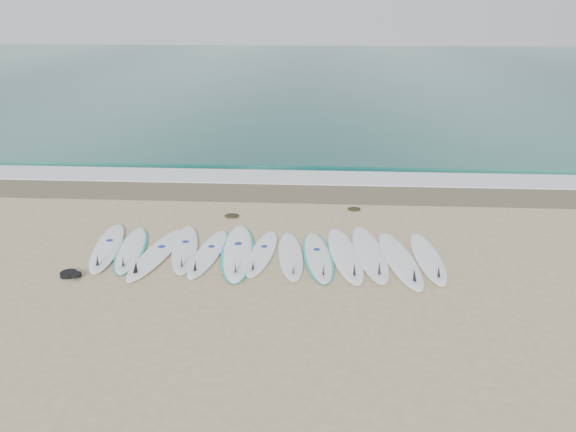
# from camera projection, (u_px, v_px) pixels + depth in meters

# --- Properties ---
(ground) EXTENTS (120.00, 120.00, 0.00)m
(ground) POSITION_uv_depth(u_px,v_px,m) (264.00, 254.00, 11.80)
(ground) COLOR tan
(ocean) EXTENTS (120.00, 55.00, 0.03)m
(ocean) POSITION_uv_depth(u_px,v_px,m) (307.00, 72.00, 42.10)
(ocean) COLOR #1B574C
(ocean) RESTS_ON ground
(wet_sand_band) EXTENTS (120.00, 1.80, 0.01)m
(wet_sand_band) POSITION_uv_depth(u_px,v_px,m) (278.00, 192.00, 15.63)
(wet_sand_band) COLOR brown
(wet_sand_band) RESTS_ON ground
(foam_band) EXTENTS (120.00, 1.40, 0.04)m
(foam_band) POSITION_uv_depth(u_px,v_px,m) (282.00, 177.00, 16.93)
(foam_band) COLOR silver
(foam_band) RESTS_ON ground
(wave_crest) EXTENTS (120.00, 1.00, 0.10)m
(wave_crest) POSITION_uv_depth(u_px,v_px,m) (285.00, 163.00, 18.31)
(wave_crest) COLOR #1B574C
(wave_crest) RESTS_ON ground
(surfboard_0) EXTENTS (0.97, 2.69, 0.34)m
(surfboard_0) POSITION_uv_depth(u_px,v_px,m) (107.00, 248.00, 11.97)
(surfboard_0) COLOR white
(surfboard_0) RESTS_ON ground
(surfboard_1) EXTENTS (0.95, 2.50, 0.31)m
(surfboard_1) POSITION_uv_depth(u_px,v_px,m) (131.00, 250.00, 11.91)
(surfboard_1) COLOR white
(surfboard_1) RESTS_ON ground
(surfboard_2) EXTENTS (0.90, 2.73, 0.34)m
(surfboard_2) POSITION_uv_depth(u_px,v_px,m) (155.00, 254.00, 11.65)
(surfboard_2) COLOR white
(surfboard_2) RESTS_ON ground
(surfboard_3) EXTENTS (0.96, 2.63, 0.33)m
(surfboard_3) POSITION_uv_depth(u_px,v_px,m) (185.00, 249.00, 11.91)
(surfboard_3) COLOR white
(surfboard_3) RESTS_ON ground
(surfboard_4) EXTENTS (0.73, 2.50, 0.32)m
(surfboard_4) POSITION_uv_depth(u_px,v_px,m) (207.00, 254.00, 11.70)
(surfboard_4) COLOR white
(surfboard_4) RESTS_ON ground
(surfboard_5) EXTENTS (1.00, 2.99, 0.37)m
(surfboard_5) POSITION_uv_depth(u_px,v_px,m) (238.00, 252.00, 11.79)
(surfboard_5) COLOR white
(surfboard_5) RESTS_ON ground
(surfboard_6) EXTENTS (0.73, 2.42, 0.31)m
(surfboard_6) POSITION_uv_depth(u_px,v_px,m) (261.00, 253.00, 11.72)
(surfboard_6) COLOR white
(surfboard_6) RESTS_ON ground
(surfboard_7) EXTENTS (0.76, 2.46, 0.31)m
(surfboard_7) POSITION_uv_depth(u_px,v_px,m) (291.00, 256.00, 11.60)
(surfboard_7) COLOR white
(surfboard_7) RESTS_ON ground
(surfboard_8) EXTENTS (0.89, 2.55, 0.32)m
(surfboard_8) POSITION_uv_depth(u_px,v_px,m) (318.00, 257.00, 11.58)
(surfboard_8) COLOR white
(surfboard_8) RESTS_ON ground
(surfboard_9) EXTENTS (0.96, 2.86, 0.36)m
(surfboard_9) POSITION_uv_depth(u_px,v_px,m) (346.00, 255.00, 11.61)
(surfboard_9) COLOR white
(surfboard_9) RESTS_ON ground
(surfboard_10) EXTENTS (0.87, 2.93, 0.37)m
(surfboard_10) POSITION_uv_depth(u_px,v_px,m) (370.00, 254.00, 11.68)
(surfboard_10) COLOR white
(surfboard_10) RESTS_ON ground
(surfboard_11) EXTENTS (0.95, 2.86, 0.36)m
(surfboard_11) POSITION_uv_depth(u_px,v_px,m) (401.00, 260.00, 11.39)
(surfboard_11) COLOR white
(surfboard_11) RESTS_ON ground
(surfboard_12) EXTENTS (0.64, 2.57, 0.33)m
(surfboard_12) POSITION_uv_depth(u_px,v_px,m) (428.00, 258.00, 11.48)
(surfboard_12) COLOR white
(surfboard_12) RESTS_ON ground
(seaweed_near) EXTENTS (0.36, 0.28, 0.07)m
(seaweed_near) POSITION_uv_depth(u_px,v_px,m) (232.00, 216.00, 13.85)
(seaweed_near) COLOR black
(seaweed_near) RESTS_ON ground
(seaweed_far) EXTENTS (0.34, 0.26, 0.07)m
(seaweed_far) POSITION_uv_depth(u_px,v_px,m) (354.00, 209.00, 14.30)
(seaweed_far) COLOR black
(seaweed_far) RESTS_ON ground
(leash_coil) EXTENTS (0.46, 0.36, 0.11)m
(leash_coil) POSITION_uv_depth(u_px,v_px,m) (70.00, 274.00, 10.83)
(leash_coil) COLOR black
(leash_coil) RESTS_ON ground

